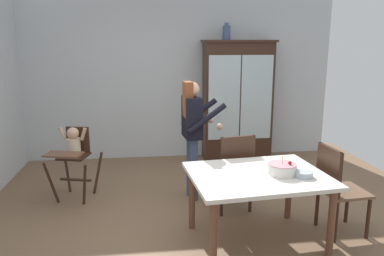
{
  "coord_description": "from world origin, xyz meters",
  "views": [
    {
      "loc": [
        -0.56,
        -3.9,
        2.03
      ],
      "look_at": [
        -0.0,
        0.7,
        0.95
      ],
      "focal_mm": 35.45,
      "sensor_mm": 36.0,
      "label": 1
    }
  ],
  "objects_px": {
    "adult_person": "(193,126)",
    "birthday_cake": "(282,169)",
    "serving_bowl": "(303,174)",
    "dining_chair_right_end": "(336,184)",
    "dining_table": "(257,183)",
    "china_cabinet": "(237,100)",
    "high_chair_with_toddler": "(74,150)",
    "ceramic_vase": "(227,32)",
    "dining_chair_far_side": "(234,167)"
  },
  "relations": [
    {
      "from": "adult_person",
      "to": "ceramic_vase",
      "type": "bearing_deg",
      "value": -31.04
    },
    {
      "from": "china_cabinet",
      "to": "serving_bowl",
      "type": "relative_size",
      "value": 11.28
    },
    {
      "from": "china_cabinet",
      "to": "serving_bowl",
      "type": "xyz_separation_m",
      "value": [
        -0.05,
        -2.96,
        -0.25
      ]
    },
    {
      "from": "dining_chair_right_end",
      "to": "china_cabinet",
      "type": "bearing_deg",
      "value": 3.81
    },
    {
      "from": "high_chair_with_toddler",
      "to": "serving_bowl",
      "type": "xyz_separation_m",
      "value": [
        2.43,
        -1.5,
        0.11
      ]
    },
    {
      "from": "birthday_cake",
      "to": "adult_person",
      "type": "bearing_deg",
      "value": 120.61
    },
    {
      "from": "dining_chair_far_side",
      "to": "dining_chair_right_end",
      "type": "relative_size",
      "value": 1.0
    },
    {
      "from": "dining_chair_right_end",
      "to": "adult_person",
      "type": "bearing_deg",
      "value": 46.33
    },
    {
      "from": "serving_bowl",
      "to": "dining_chair_far_side",
      "type": "distance_m",
      "value": 1.01
    },
    {
      "from": "birthday_cake",
      "to": "serving_bowl",
      "type": "relative_size",
      "value": 1.56
    },
    {
      "from": "dining_chair_far_side",
      "to": "china_cabinet",
      "type": "bearing_deg",
      "value": -114.07
    },
    {
      "from": "ceramic_vase",
      "to": "dining_table",
      "type": "distance_m",
      "value": 3.21
    },
    {
      "from": "dining_chair_right_end",
      "to": "serving_bowl",
      "type": "bearing_deg",
      "value": 110.76
    },
    {
      "from": "high_chair_with_toddler",
      "to": "dining_table",
      "type": "distance_m",
      "value": 2.44
    },
    {
      "from": "ceramic_vase",
      "to": "high_chair_with_toddler",
      "type": "xyz_separation_m",
      "value": [
        -2.27,
        -1.46,
        -1.5
      ]
    },
    {
      "from": "dining_table",
      "to": "ceramic_vase",
      "type": "bearing_deg",
      "value": 84.85
    },
    {
      "from": "china_cabinet",
      "to": "dining_table",
      "type": "height_order",
      "value": "china_cabinet"
    },
    {
      "from": "adult_person",
      "to": "dining_table",
      "type": "xyz_separation_m",
      "value": [
        0.5,
        -1.2,
        -0.32
      ]
    },
    {
      "from": "adult_person",
      "to": "dining_chair_right_end",
      "type": "xyz_separation_m",
      "value": [
        1.38,
        -1.11,
        -0.41
      ]
    },
    {
      "from": "ceramic_vase",
      "to": "dining_table",
      "type": "height_order",
      "value": "ceramic_vase"
    },
    {
      "from": "ceramic_vase",
      "to": "serving_bowl",
      "type": "relative_size",
      "value": 1.5
    },
    {
      "from": "adult_person",
      "to": "dining_chair_far_side",
      "type": "relative_size",
      "value": 1.59
    },
    {
      "from": "china_cabinet",
      "to": "adult_person",
      "type": "height_order",
      "value": "china_cabinet"
    },
    {
      "from": "serving_bowl",
      "to": "dining_chair_right_end",
      "type": "bearing_deg",
      "value": 25.49
    },
    {
      "from": "china_cabinet",
      "to": "dining_table",
      "type": "xyz_separation_m",
      "value": [
        -0.47,
        -2.83,
        -0.37
      ]
    },
    {
      "from": "high_chair_with_toddler",
      "to": "adult_person",
      "type": "relative_size",
      "value": 0.62
    },
    {
      "from": "serving_bowl",
      "to": "dining_chair_right_end",
      "type": "relative_size",
      "value": 0.19
    },
    {
      "from": "adult_person",
      "to": "birthday_cake",
      "type": "xyz_separation_m",
      "value": [
        0.73,
        -1.24,
        -0.17
      ]
    },
    {
      "from": "china_cabinet",
      "to": "dining_chair_right_end",
      "type": "xyz_separation_m",
      "value": [
        0.41,
        -2.74,
        -0.47
      ]
    },
    {
      "from": "serving_bowl",
      "to": "ceramic_vase",
      "type": "bearing_deg",
      "value": 93.05
    },
    {
      "from": "adult_person",
      "to": "serving_bowl",
      "type": "relative_size",
      "value": 8.5
    },
    {
      "from": "dining_chair_right_end",
      "to": "dining_table",
      "type": "bearing_deg",
      "value": 91.0
    },
    {
      "from": "dining_table",
      "to": "birthday_cake",
      "type": "xyz_separation_m",
      "value": [
        0.23,
        -0.04,
        0.15
      ]
    },
    {
      "from": "china_cabinet",
      "to": "high_chair_with_toddler",
      "type": "distance_m",
      "value": 2.9
    },
    {
      "from": "dining_table",
      "to": "serving_bowl",
      "type": "distance_m",
      "value": 0.45
    },
    {
      "from": "high_chair_with_toddler",
      "to": "dining_chair_far_side",
      "type": "distance_m",
      "value": 2.06
    },
    {
      "from": "adult_person",
      "to": "dining_chair_far_side",
      "type": "xyz_separation_m",
      "value": [
        0.44,
        -0.46,
        -0.41
      ]
    },
    {
      "from": "ceramic_vase",
      "to": "dining_chair_far_side",
      "type": "distance_m",
      "value": 2.65
    },
    {
      "from": "adult_person",
      "to": "dining_table",
      "type": "distance_m",
      "value": 1.34
    },
    {
      "from": "ceramic_vase",
      "to": "dining_table",
      "type": "bearing_deg",
      "value": -95.15
    },
    {
      "from": "high_chair_with_toddler",
      "to": "serving_bowl",
      "type": "bearing_deg",
      "value": -16.91
    },
    {
      "from": "high_chair_with_toddler",
      "to": "birthday_cake",
      "type": "height_order",
      "value": "high_chair_with_toddler"
    },
    {
      "from": "adult_person",
      "to": "dining_chair_right_end",
      "type": "bearing_deg",
      "value": -135.05
    },
    {
      "from": "high_chair_with_toddler",
      "to": "dining_chair_far_side",
      "type": "bearing_deg",
      "value": -3.14
    },
    {
      "from": "adult_person",
      "to": "dining_chair_right_end",
      "type": "height_order",
      "value": "adult_person"
    },
    {
      "from": "ceramic_vase",
      "to": "dining_chair_right_end",
      "type": "xyz_separation_m",
      "value": [
        0.62,
        -2.74,
        -1.59
      ]
    },
    {
      "from": "dining_chair_far_side",
      "to": "high_chair_with_toddler",
      "type": "bearing_deg",
      "value": -27.75
    },
    {
      "from": "dining_table",
      "to": "dining_chair_right_end",
      "type": "bearing_deg",
      "value": 5.73
    },
    {
      "from": "ceramic_vase",
      "to": "birthday_cake",
      "type": "relative_size",
      "value": 0.96
    },
    {
      "from": "china_cabinet",
      "to": "dining_chair_right_end",
      "type": "relative_size",
      "value": 2.11
    }
  ]
}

